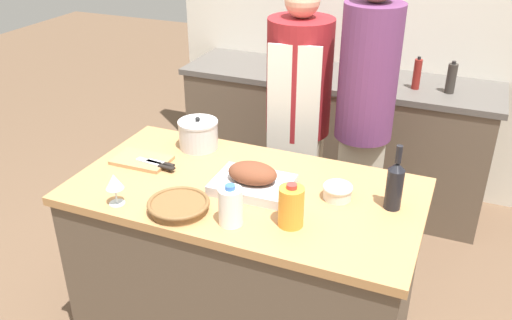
{
  "coord_description": "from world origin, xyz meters",
  "views": [
    {
      "loc": [
        0.85,
        -1.92,
        2.12
      ],
      "look_at": [
        0.0,
        0.13,
        0.98
      ],
      "focal_mm": 38.0,
      "sensor_mm": 36.0,
      "label": 1
    }
  ],
  "objects_px": {
    "stand_mixer": "(305,48)",
    "condiment_bottle_short": "(451,78)",
    "juice_jug": "(291,206)",
    "wine_glass_left": "(114,182)",
    "milk_jug": "(231,206)",
    "roasting_pan": "(253,180)",
    "condiment_bottle_tall": "(417,74)",
    "stock_pot": "(198,134)",
    "knife_chef": "(157,164)",
    "person_cook_aproned": "(298,113)",
    "knife_paring": "(161,163)",
    "mixing_bowl": "(338,191)",
    "wine_bottle_green": "(395,184)",
    "person_cook_guest": "(365,111)",
    "wicker_basket": "(179,205)",
    "cutting_board": "(142,160)"
  },
  "relations": [
    {
      "from": "roasting_pan",
      "to": "condiment_bottle_tall",
      "type": "height_order",
      "value": "condiment_bottle_tall"
    },
    {
      "from": "condiment_bottle_short",
      "to": "person_cook_aproned",
      "type": "height_order",
      "value": "person_cook_aproned"
    },
    {
      "from": "condiment_bottle_tall",
      "to": "person_cook_aproned",
      "type": "bearing_deg",
      "value": -131.95
    },
    {
      "from": "milk_jug",
      "to": "condiment_bottle_short",
      "type": "height_order",
      "value": "condiment_bottle_short"
    },
    {
      "from": "wicker_basket",
      "to": "stock_pot",
      "type": "bearing_deg",
      "value": 110.09
    },
    {
      "from": "knife_chef",
      "to": "person_cook_aproned",
      "type": "bearing_deg",
      "value": 64.64
    },
    {
      "from": "wine_glass_left",
      "to": "person_cook_guest",
      "type": "xyz_separation_m",
      "value": [
        0.8,
        1.15,
        0.01
      ]
    },
    {
      "from": "knife_paring",
      "to": "stand_mixer",
      "type": "xyz_separation_m",
      "value": [
        0.18,
        1.65,
        0.16
      ]
    },
    {
      "from": "juice_jug",
      "to": "stand_mixer",
      "type": "relative_size",
      "value": 0.54
    },
    {
      "from": "juice_jug",
      "to": "person_cook_guest",
      "type": "distance_m",
      "value": 1.01
    },
    {
      "from": "wicker_basket",
      "to": "condiment_bottle_tall",
      "type": "xyz_separation_m",
      "value": [
        0.7,
        1.8,
        0.11
      ]
    },
    {
      "from": "condiment_bottle_tall",
      "to": "wicker_basket",
      "type": "bearing_deg",
      "value": -111.3
    },
    {
      "from": "wicker_basket",
      "to": "person_cook_aproned",
      "type": "distance_m",
      "value": 1.17
    },
    {
      "from": "stand_mixer",
      "to": "condiment_bottle_short",
      "type": "distance_m",
      "value": 1.01
    },
    {
      "from": "condiment_bottle_tall",
      "to": "stock_pot",
      "type": "bearing_deg",
      "value": -126.41
    },
    {
      "from": "juice_jug",
      "to": "wine_glass_left",
      "type": "height_order",
      "value": "juice_jug"
    },
    {
      "from": "knife_paring",
      "to": "person_cook_aproned",
      "type": "relative_size",
      "value": 0.09
    },
    {
      "from": "mixing_bowl",
      "to": "condiment_bottle_tall",
      "type": "bearing_deg",
      "value": 85.28
    },
    {
      "from": "milk_jug",
      "to": "condiment_bottle_tall",
      "type": "bearing_deg",
      "value": 75.59
    },
    {
      "from": "milk_jug",
      "to": "wine_bottle_green",
      "type": "distance_m",
      "value": 0.68
    },
    {
      "from": "milk_jug",
      "to": "wine_glass_left",
      "type": "bearing_deg",
      "value": -174.04
    },
    {
      "from": "milk_jug",
      "to": "wine_bottle_green",
      "type": "relative_size",
      "value": 0.61
    },
    {
      "from": "roasting_pan",
      "to": "knife_paring",
      "type": "distance_m",
      "value": 0.49
    },
    {
      "from": "wine_bottle_green",
      "to": "condiment_bottle_tall",
      "type": "bearing_deg",
      "value": 94.46
    },
    {
      "from": "roasting_pan",
      "to": "knife_paring",
      "type": "relative_size",
      "value": 2.34
    },
    {
      "from": "stock_pot",
      "to": "knife_chef",
      "type": "relative_size",
      "value": 0.92
    },
    {
      "from": "cutting_board",
      "to": "condiment_bottle_tall",
      "type": "distance_m",
      "value": 1.85
    },
    {
      "from": "mixing_bowl",
      "to": "condiment_bottle_short",
      "type": "bearing_deg",
      "value": 77.32
    },
    {
      "from": "roasting_pan",
      "to": "wicker_basket",
      "type": "height_order",
      "value": "roasting_pan"
    },
    {
      "from": "stock_pot",
      "to": "wine_bottle_green",
      "type": "relative_size",
      "value": 0.71
    },
    {
      "from": "milk_jug",
      "to": "person_cook_guest",
      "type": "height_order",
      "value": "person_cook_guest"
    },
    {
      "from": "knife_paring",
      "to": "person_cook_guest",
      "type": "height_order",
      "value": "person_cook_guest"
    },
    {
      "from": "milk_jug",
      "to": "wine_glass_left",
      "type": "height_order",
      "value": "milk_jug"
    },
    {
      "from": "knife_paring",
      "to": "person_cook_aproned",
      "type": "xyz_separation_m",
      "value": [
        0.4,
        0.86,
        -0.01
      ]
    },
    {
      "from": "roasting_pan",
      "to": "person_cook_guest",
      "type": "height_order",
      "value": "person_cook_guest"
    },
    {
      "from": "wicker_basket",
      "to": "juice_jug",
      "type": "xyz_separation_m",
      "value": [
        0.46,
        0.08,
        0.06
      ]
    },
    {
      "from": "wine_bottle_green",
      "to": "person_cook_aproned",
      "type": "bearing_deg",
      "value": 130.81
    },
    {
      "from": "wine_bottle_green",
      "to": "knife_paring",
      "type": "bearing_deg",
      "value": -176.67
    },
    {
      "from": "wicker_basket",
      "to": "juice_jug",
      "type": "bearing_deg",
      "value": 10.1
    },
    {
      "from": "wicker_basket",
      "to": "condiment_bottle_tall",
      "type": "bearing_deg",
      "value": 68.7
    },
    {
      "from": "knife_paring",
      "to": "condiment_bottle_short",
      "type": "xyz_separation_m",
      "value": [
        1.18,
        1.51,
        0.11
      ]
    },
    {
      "from": "wine_glass_left",
      "to": "condiment_bottle_tall",
      "type": "xyz_separation_m",
      "value": [
        0.97,
        1.86,
        0.03
      ]
    },
    {
      "from": "knife_paring",
      "to": "mixing_bowl",
      "type": "bearing_deg",
      "value": 3.13
    },
    {
      "from": "milk_jug",
      "to": "wine_bottle_green",
      "type": "height_order",
      "value": "wine_bottle_green"
    },
    {
      "from": "condiment_bottle_short",
      "to": "milk_jug",
      "type": "bearing_deg",
      "value": -110.36
    },
    {
      "from": "wine_bottle_green",
      "to": "person_cook_guest",
      "type": "xyz_separation_m",
      "value": [
        -0.29,
        0.73,
        0.0
      ]
    },
    {
      "from": "juice_jug",
      "to": "knife_chef",
      "type": "distance_m",
      "value": 0.78
    },
    {
      "from": "wine_glass_left",
      "to": "person_cook_guest",
      "type": "height_order",
      "value": "person_cook_guest"
    },
    {
      "from": "juice_jug",
      "to": "milk_jug",
      "type": "bearing_deg",
      "value": -159.75
    },
    {
      "from": "mixing_bowl",
      "to": "milk_jug",
      "type": "bearing_deg",
      "value": -134.4
    }
  ]
}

